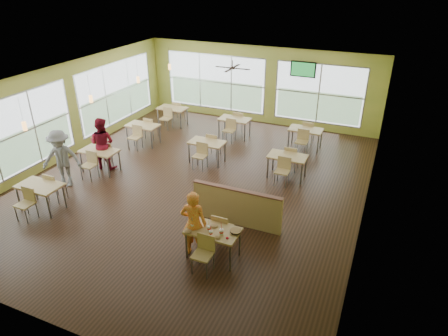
{
  "coord_description": "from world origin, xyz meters",
  "views": [
    {
      "loc": [
        5.14,
        -9.66,
        6.04
      ],
      "look_at": [
        1.32,
        -0.8,
        1.15
      ],
      "focal_mm": 32.0,
      "sensor_mm": 36.0,
      "label": 1
    }
  ],
  "objects_px": {
    "main_table": "(213,234)",
    "man_plaid": "(194,224)",
    "half_wall_divider": "(237,207)",
    "food_basket": "(236,231)"
  },
  "relations": [
    {
      "from": "half_wall_divider",
      "to": "food_basket",
      "type": "xyz_separation_m",
      "value": [
        0.5,
        -1.34,
        0.26
      ]
    },
    {
      "from": "main_table",
      "to": "man_plaid",
      "type": "xyz_separation_m",
      "value": [
        -0.45,
        -0.06,
        0.2
      ]
    },
    {
      "from": "man_plaid",
      "to": "half_wall_divider",
      "type": "bearing_deg",
      "value": -119.47
    },
    {
      "from": "main_table",
      "to": "food_basket",
      "type": "relative_size",
      "value": 5.61
    },
    {
      "from": "main_table",
      "to": "half_wall_divider",
      "type": "bearing_deg",
      "value": 90.0
    },
    {
      "from": "food_basket",
      "to": "half_wall_divider",
      "type": "bearing_deg",
      "value": 110.64
    },
    {
      "from": "main_table",
      "to": "man_plaid",
      "type": "height_order",
      "value": "man_plaid"
    },
    {
      "from": "half_wall_divider",
      "to": "man_plaid",
      "type": "height_order",
      "value": "man_plaid"
    },
    {
      "from": "food_basket",
      "to": "man_plaid",
      "type": "bearing_deg",
      "value": -170.06
    },
    {
      "from": "man_plaid",
      "to": "food_basket",
      "type": "xyz_separation_m",
      "value": [
        0.96,
        0.17,
        -0.05
      ]
    }
  ]
}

